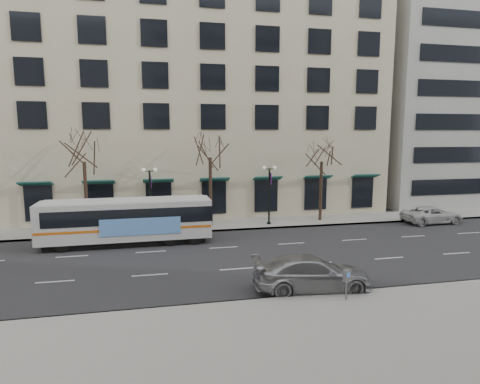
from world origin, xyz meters
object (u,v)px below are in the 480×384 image
object	(u,v)px
lamp_post_right	(269,192)
tree_far_right	(322,151)
white_pickup	(432,215)
city_bus	(128,220)
silver_car	(312,273)
tree_far_mid	(210,146)
pay_station	(347,278)
tree_far_left	(83,149)
lamp_post_left	(150,196)

from	to	relation	value
lamp_post_right	tree_far_right	bearing A→B (deg)	6.85
lamp_post_right	white_pickup	distance (m)	14.86
city_bus	silver_car	xyz separation A→B (m)	(9.69, -10.84, -0.91)
white_pickup	silver_car	bearing A→B (deg)	125.35
city_bus	white_pickup	world-z (taller)	city_bus
tree_far_mid	silver_car	world-z (taller)	tree_far_mid
pay_station	tree_far_mid	bearing A→B (deg)	87.67
tree_far_mid	lamp_post_right	distance (m)	6.41
tree_far_left	tree_far_right	bearing A→B (deg)	0.00
tree_far_right	lamp_post_right	world-z (taller)	tree_far_right
tree_far_left	tree_far_right	size ratio (longest dim) A/B	1.03
tree_far_left	lamp_post_left	xyz separation A→B (m)	(5.01, -0.60, -3.75)
silver_car	pay_station	xyz separation A→B (m)	(0.99, -1.84, 0.33)
silver_car	white_pickup	size ratio (longest dim) A/B	1.12
tree_far_mid	lamp_post_left	xyz separation A→B (m)	(-4.99, -0.60, -3.96)
lamp_post_right	pay_station	world-z (taller)	lamp_post_right
tree_far_right	tree_far_mid	bearing A→B (deg)	180.00
silver_car	city_bus	bearing A→B (deg)	48.05
tree_far_mid	tree_far_right	xyz separation A→B (m)	(10.00, -0.00, -0.48)
lamp_post_left	white_pickup	distance (m)	24.74
tree_far_left	pay_station	world-z (taller)	tree_far_left
tree_far_left	city_bus	bearing A→B (deg)	-50.39
white_pickup	pay_station	size ratio (longest dim) A/B	3.70
city_bus	tree_far_left	bearing A→B (deg)	128.88
tree_far_mid	silver_car	distance (m)	16.47
city_bus	tree_far_right	bearing A→B (deg)	13.36
lamp_post_right	city_bus	distance (m)	12.16
tree_far_left	lamp_post_right	world-z (taller)	tree_far_left
tree_far_left	tree_far_mid	world-z (taller)	tree_far_mid
tree_far_right	pay_station	size ratio (longest dim) A/B	5.57
tree_far_left	tree_far_right	world-z (taller)	tree_far_left
pay_station	city_bus	bearing A→B (deg)	114.03
pay_station	white_pickup	bearing A→B (deg)	26.59
lamp_post_right	white_pickup	xyz separation A→B (m)	(14.56, -2.00, -2.20)
lamp_post_left	lamp_post_right	distance (m)	10.00
tree_far_left	pay_station	size ratio (longest dim) A/B	5.77
lamp_post_right	tree_far_mid	bearing A→B (deg)	173.17
lamp_post_left	white_pickup	bearing A→B (deg)	-4.66
city_bus	tree_far_mid	bearing A→B (deg)	31.64
tree_far_mid	silver_car	size ratio (longest dim) A/B	1.42
tree_far_mid	city_bus	world-z (taller)	tree_far_mid
city_bus	pay_station	size ratio (longest dim) A/B	8.33
tree_far_left	lamp_post_left	bearing A→B (deg)	-6.83
tree_far_mid	lamp_post_left	distance (m)	6.40
lamp_post_left	tree_far_left	bearing A→B (deg)	173.17
tree_far_left	white_pickup	world-z (taller)	tree_far_left
tree_far_mid	lamp_post_left	bearing A→B (deg)	-173.15
lamp_post_left	silver_car	size ratio (longest dim) A/B	0.87
tree_far_left	tree_far_right	xyz separation A→B (m)	(20.00, 0.00, -0.28)
tree_far_left	pay_station	xyz separation A→B (m)	(14.11, -16.84, -5.50)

